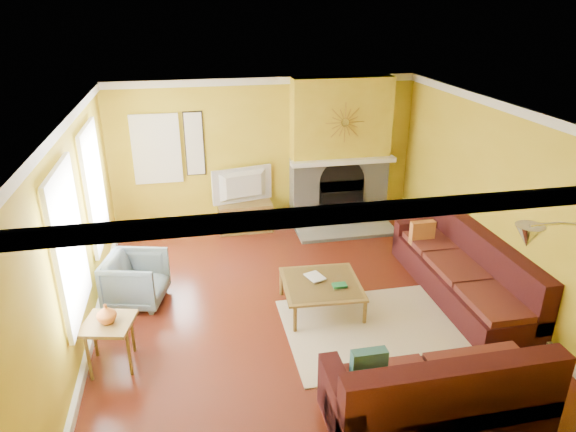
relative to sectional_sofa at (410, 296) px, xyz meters
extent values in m
cube|color=maroon|center=(-1.26, 0.71, -0.46)|extent=(5.50, 6.00, 0.02)
cube|color=white|center=(-1.26, 0.71, 2.26)|extent=(5.50, 6.00, 0.02)
cube|color=gold|center=(-1.26, 3.72, 0.90)|extent=(5.50, 0.02, 2.70)
cube|color=gold|center=(-1.26, -2.30, 0.90)|extent=(5.50, 0.02, 2.70)
cube|color=gold|center=(-4.02, 0.71, 0.90)|extent=(0.02, 6.00, 2.70)
cube|color=gold|center=(1.50, 0.71, 0.90)|extent=(0.02, 6.00, 2.70)
cube|color=white|center=(-3.98, 2.01, 1.05)|extent=(0.06, 1.22, 1.72)
cube|color=white|center=(-3.98, 0.11, 1.05)|extent=(0.06, 1.22, 1.72)
cube|color=white|center=(-3.16, 3.67, 1.10)|extent=(0.82, 0.06, 1.22)
cube|color=white|center=(-2.51, 3.68, 1.15)|extent=(0.34, 0.04, 1.14)
cube|color=white|center=(0.09, 3.27, 0.80)|extent=(1.92, 0.22, 0.08)
cube|color=gray|center=(0.09, 2.96, -0.42)|extent=(1.80, 0.70, 0.06)
cube|color=beige|center=(-0.39, -0.01, -0.44)|extent=(2.40, 1.80, 0.02)
cube|color=brown|center=(-1.69, 3.41, -0.18)|extent=(0.97, 0.43, 0.53)
imported|color=black|center=(-1.69, 3.41, 0.40)|extent=(1.12, 0.39, 0.64)
cube|color=white|center=(-1.01, 3.44, -0.31)|extent=(0.28, 0.28, 0.28)
imported|color=slate|center=(-3.47, 1.28, -0.09)|extent=(0.95, 0.93, 0.71)
imported|color=#C86524|center=(-3.66, -0.06, 0.26)|extent=(0.22, 0.22, 0.23)
imported|color=white|center=(-1.16, 0.72, -0.03)|extent=(0.29, 0.33, 0.03)
camera|label=1|loc=(-2.64, -5.19, 3.47)|focal=32.00mm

